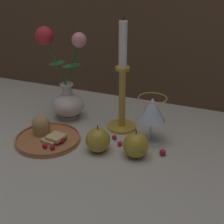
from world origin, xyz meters
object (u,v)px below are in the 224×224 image
(apple_near_glass, at_px, (136,145))
(apple_beside_vase, at_px, (98,140))
(candlestick, at_px, (122,90))
(plate_with_pastries, at_px, (46,135))
(wine_glass, at_px, (152,111))
(vase, at_px, (65,90))

(apple_near_glass, bearing_deg, apple_beside_vase, -172.44)
(apple_beside_vase, xyz_separation_m, apple_near_glass, (0.11, 0.01, 0.00))
(apple_near_glass, bearing_deg, candlestick, 123.65)
(plate_with_pastries, relative_size, wine_glass, 1.39)
(apple_beside_vase, bearing_deg, vase, 140.61)
(vase, xyz_separation_m, plate_with_pastries, (0.02, -0.17, -0.09))
(candlestick, height_order, apple_beside_vase, candlestick)
(vase, distance_m, plate_with_pastries, 0.19)
(plate_with_pastries, xyz_separation_m, wine_glass, (0.30, 0.12, 0.09))
(vase, xyz_separation_m, candlestick, (0.21, -0.00, 0.03))
(candlestick, bearing_deg, wine_glass, -21.33)
(vase, relative_size, apple_near_glass, 3.72)
(apple_beside_vase, bearing_deg, plate_with_pastries, -178.99)
(plate_with_pastries, height_order, wine_glass, wine_glass)
(vase, xyz_separation_m, apple_near_glass, (0.31, -0.15, -0.07))
(vase, bearing_deg, apple_near_glass, -25.52)
(plate_with_pastries, bearing_deg, apple_beside_vase, 1.01)
(candlestick, bearing_deg, apple_near_glass, -56.35)
(wine_glass, height_order, apple_beside_vase, wine_glass)
(candlestick, distance_m, apple_beside_vase, 0.19)
(wine_glass, relative_size, apple_beside_vase, 1.72)
(vase, distance_m, candlestick, 0.21)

